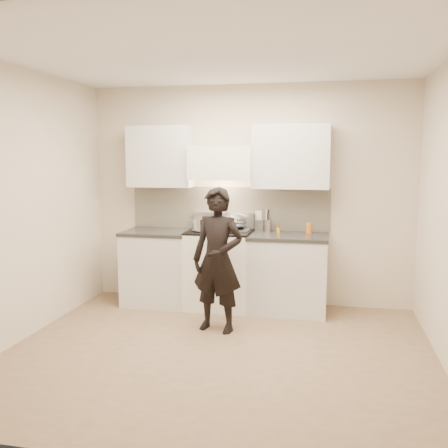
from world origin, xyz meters
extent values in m
plane|color=#8B7055|center=(0.00, 0.00, 0.00)|extent=(4.00, 4.00, 0.00)
cube|color=beige|center=(0.00, 1.75, 1.35)|extent=(4.00, 0.04, 2.70)
cube|color=beige|center=(0.00, -1.75, 1.35)|extent=(4.00, 0.04, 2.70)
cube|color=beige|center=(-2.00, 0.00, 1.35)|extent=(0.04, 3.50, 2.70)
cube|color=silver|center=(0.00, 0.00, 2.69)|extent=(4.00, 3.50, 0.02)
cube|color=beige|center=(-0.25, 1.74, 1.19)|extent=(2.50, 0.02, 0.53)
cube|color=#9F9F9F|center=(-0.30, 1.70, 1.03)|extent=(0.76, 0.08, 0.20)
cube|color=white|center=(-0.30, 1.55, 1.75)|extent=(0.76, 0.40, 0.40)
cylinder|color=#A0A1B5|center=(-0.30, 1.37, 1.57)|extent=(0.66, 0.02, 0.02)
cube|color=silver|center=(0.53, 1.58, 1.83)|extent=(0.90, 0.33, 0.75)
cube|color=silver|center=(-1.08, 1.58, 1.83)|extent=(0.80, 0.33, 0.75)
cube|color=beige|center=(0.13, 1.73, 1.10)|extent=(0.08, 0.01, 0.12)
cube|color=white|center=(-0.30, 1.43, 0.46)|extent=(0.76, 0.65, 0.92)
cube|color=black|center=(-0.30, 1.43, 0.93)|extent=(0.76, 0.65, 0.02)
cube|color=silver|center=(-0.14, 1.54, 0.95)|extent=(0.36, 0.34, 0.01)
cylinder|color=#A0A1B5|center=(-0.30, 1.13, 0.78)|extent=(0.62, 0.02, 0.02)
cylinder|color=black|center=(-0.48, 1.28, 0.95)|extent=(0.18, 0.18, 0.01)
cylinder|color=black|center=(-0.12, 1.28, 0.95)|extent=(0.18, 0.18, 0.01)
cylinder|color=black|center=(-0.48, 1.57, 0.95)|extent=(0.18, 0.18, 0.01)
cylinder|color=black|center=(-0.12, 1.57, 0.95)|extent=(0.18, 0.18, 0.01)
cube|color=silver|center=(0.53, 1.43, 0.44)|extent=(0.90, 0.65, 0.88)
cube|color=black|center=(0.53, 1.43, 0.90)|extent=(0.92, 0.67, 0.04)
cube|color=silver|center=(-1.08, 1.43, 0.44)|extent=(0.80, 0.65, 0.88)
cube|color=black|center=(-1.08, 1.43, 0.90)|extent=(0.82, 0.67, 0.04)
ellipsoid|color=#A0A1B5|center=(-0.15, 1.54, 1.05)|extent=(0.32, 0.32, 0.18)
torus|color=#A0A1B5|center=(-0.15, 1.54, 1.09)|extent=(0.34, 0.34, 0.01)
ellipsoid|color=beige|center=(-0.15, 1.54, 1.04)|extent=(0.18, 0.18, 0.08)
cylinder|color=silver|center=(-0.19, 1.41, 1.14)|extent=(0.06, 0.24, 0.17)
cylinder|color=#A0A1B5|center=(-0.50, 1.30, 1.03)|extent=(0.24, 0.24, 0.14)
cube|color=#A0A1B5|center=(-0.62, 1.28, 1.08)|extent=(0.05, 0.03, 0.01)
cube|color=#A0A1B5|center=(-0.38, 1.32, 1.08)|extent=(0.05, 0.03, 0.01)
cylinder|color=#9F9F9F|center=(0.25, 1.64, 0.99)|extent=(0.10, 0.10, 0.15)
cylinder|color=black|center=(0.27, 1.65, 1.07)|extent=(0.01, 0.01, 0.26)
cylinder|color=silver|center=(0.26, 1.66, 1.07)|extent=(0.01, 0.01, 0.26)
cylinder|color=#9F9F9F|center=(0.24, 1.66, 1.07)|extent=(0.01, 0.01, 0.26)
cylinder|color=black|center=(0.23, 1.65, 1.07)|extent=(0.01, 0.01, 0.26)
cylinder|color=#9F9F9F|center=(0.23, 1.63, 1.07)|extent=(0.01, 0.01, 0.26)
cylinder|color=silver|center=(0.24, 1.62, 1.07)|extent=(0.01, 0.01, 0.26)
cylinder|color=black|center=(0.26, 1.62, 1.07)|extent=(0.01, 0.01, 0.26)
cylinder|color=#9F9F9F|center=(0.27, 1.63, 1.07)|extent=(0.01, 0.01, 0.26)
cylinder|color=#F2A110|center=(0.40, 1.56, 0.95)|extent=(0.04, 0.04, 0.06)
cylinder|color=red|center=(0.40, 1.56, 0.99)|extent=(0.04, 0.04, 0.02)
cylinder|color=#C5651D|center=(0.76, 1.58, 0.98)|extent=(0.07, 0.07, 0.13)
imported|color=black|center=(-0.14, 0.61, 0.76)|extent=(0.62, 0.47, 1.52)
camera|label=1|loc=(0.98, -4.37, 1.84)|focal=40.00mm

